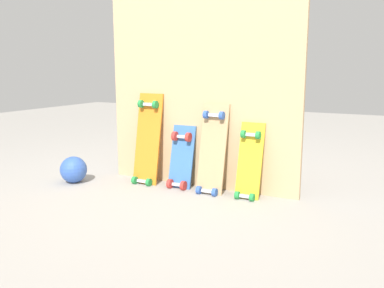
% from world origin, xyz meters
% --- Properties ---
extents(ground_plane, '(12.00, 12.00, 0.00)m').
position_xyz_m(ground_plane, '(0.00, 0.00, 0.00)').
color(ground_plane, '#9E9991').
extents(plywood_wall_panel, '(1.56, 0.04, 1.74)m').
position_xyz_m(plywood_wall_panel, '(0.00, 0.07, 0.87)').
color(plywood_wall_panel, tan).
rests_on(plywood_wall_panel, ground).
extents(skateboard_orange, '(0.22, 0.21, 0.78)m').
position_xyz_m(skateboard_orange, '(-0.42, -0.04, 0.33)').
color(skateboard_orange, orange).
rests_on(skateboard_orange, ground).
extents(skateboard_blue, '(0.19, 0.19, 0.54)m').
position_xyz_m(skateboard_blue, '(-0.12, -0.03, 0.21)').
color(skateboard_blue, '#386BAD').
rests_on(skateboard_blue, ground).
extents(skateboard_natural, '(0.21, 0.21, 0.73)m').
position_xyz_m(skateboard_natural, '(0.15, -0.04, 0.30)').
color(skateboard_natural, tan).
rests_on(skateboard_natural, ground).
extents(skateboard_yellow, '(0.18, 0.19, 0.60)m').
position_xyz_m(skateboard_yellow, '(0.44, -0.03, 0.23)').
color(skateboard_yellow, gold).
rests_on(skateboard_yellow, ground).
extents(rubber_ball, '(0.21, 0.21, 0.21)m').
position_xyz_m(rubber_ball, '(-0.95, -0.32, 0.11)').
color(rubber_ball, '#3359B2').
rests_on(rubber_ball, ground).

